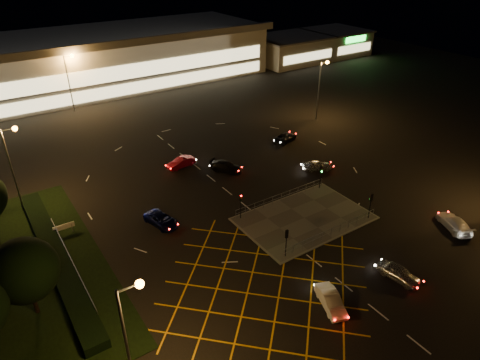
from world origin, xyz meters
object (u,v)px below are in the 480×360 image
signal_nw (241,201)px  car_left_blue (161,220)px  car_circ_red (181,163)px  car_approach_white (454,223)px  car_right_silver (317,165)px  signal_se (371,201)px  car_far_dkgrey (226,166)px  car_near_silver (399,273)px  car_queue_white (331,300)px  car_east_grey (285,137)px  signal_sw (286,238)px  signal_ne (321,172)px

signal_nw → car_left_blue: (-7.84, 3.97, -1.75)m
car_circ_red → car_approach_white: car_approach_white is taller
car_right_silver → signal_nw: bearing=130.7°
car_circ_red → signal_se: bearing=19.9°
car_far_dkgrey → car_right_silver: bearing=-66.3°
signal_nw → car_near_silver: (6.73, -16.24, -1.69)m
car_left_blue → car_approach_white: car_approach_white is taller
car_far_dkgrey → car_approach_white: car_approach_white is taller
car_queue_white → car_east_grey: 34.57m
signal_sw → car_left_blue: 14.41m
car_right_silver → car_east_grey: 10.18m
signal_ne → car_east_grey: 15.11m
car_east_grey → signal_sw: bearing=124.4°
car_circ_red → car_approach_white: bearing=24.4°
signal_ne → car_near_silver: size_ratio=0.79×
car_left_blue → car_far_dkgrey: (12.60, 6.70, 0.03)m
car_near_silver → car_circ_red: (-6.52, 31.30, -0.01)m
car_near_silver → car_left_blue: size_ratio=0.90×
signal_ne → car_left_blue: (-19.84, 3.97, -1.75)m
signal_ne → car_right_silver: bearing=50.6°
signal_sw → car_near_silver: signal_sw is taller
car_near_silver → car_left_blue: (-14.58, 20.22, -0.06)m
car_circ_red → car_east_grey: size_ratio=0.93×
car_left_blue → car_right_silver: car_right_silver is taller
car_left_blue → car_right_silver: (23.13, 0.02, 0.05)m
car_near_silver → car_circ_red: size_ratio=0.98×
signal_ne → car_near_silver: signal_ne is taller
car_near_silver → signal_se: bearing=48.0°
car_right_silver → car_circ_red: bearing=79.7°
signal_sw → car_east_grey: bearing=-129.0°
car_near_silver → car_east_grey: size_ratio=0.91×
signal_se → signal_ne: size_ratio=1.00×
signal_nw → car_far_dkgrey: size_ratio=0.70×
car_approach_white → car_right_silver: bearing=-56.3°
car_left_blue → car_circ_red: size_ratio=1.09×
car_left_blue → car_east_grey: car_left_blue is taller
signal_sw → car_circ_red: size_ratio=0.77×
signal_nw → car_queue_white: bearing=-93.5°
car_far_dkgrey → signal_se: bearing=-102.7°
signal_se → car_far_dkgrey: signal_se is taller
car_approach_white → car_near_silver: bearing=33.3°
car_left_blue → car_near_silver: bearing=-68.3°
car_near_silver → car_east_grey: bearing=60.6°
car_left_blue → signal_sw: bearing=-70.8°
car_right_silver → car_circ_red: 18.70m
car_left_blue → car_queue_white: bearing=-84.3°
signal_nw → car_approach_white: 23.38m
signal_nw → car_right_silver: (15.28, 3.99, -1.70)m
car_east_grey → car_approach_white: 28.30m
signal_ne → car_approach_white: (6.33, -14.41, -1.68)m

